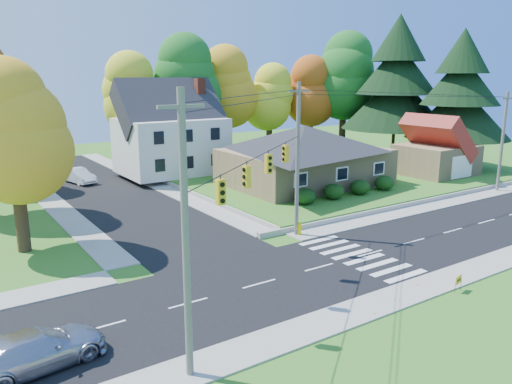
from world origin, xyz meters
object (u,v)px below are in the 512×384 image
Objects in this scene: fire_hydrant at (299,229)px; silver_sedan at (36,350)px; ranch_house at (305,154)px; white_car at (78,176)px.

silver_sedan is at bearing -158.76° from fire_hydrant.
ranch_house reaches higher than fire_hydrant.
white_car is (-17.02, 14.16, -2.51)m from ranch_house.
silver_sedan reaches higher than fire_hydrant.
fire_hydrant is (7.68, -25.06, -0.31)m from white_car.
silver_sedan is 5.49× the size of fire_hydrant.
white_car is at bearing 107.04° from fire_hydrant.
ranch_house is 15.99× the size of fire_hydrant.
ranch_house reaches higher than silver_sedan.
fire_hydrant is at bearing -87.57° from white_car.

